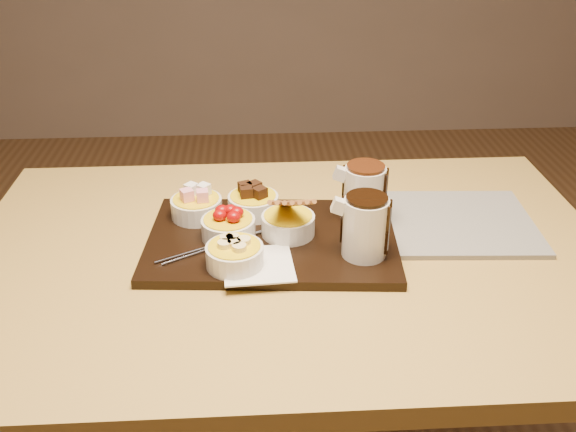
{
  "coord_description": "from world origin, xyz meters",
  "views": [
    {
      "loc": [
        -0.06,
        -1.0,
        1.38
      ],
      "look_at": [
        -0.0,
        0.02,
        0.81
      ],
      "focal_mm": 40.0,
      "sensor_mm": 36.0,
      "label": 1
    }
  ],
  "objects": [
    {
      "name": "bowl_cake",
      "position": [
        -0.06,
        0.12,
        0.79
      ],
      "size": [
        0.1,
        0.1,
        0.04
      ],
      "primitive_type": "cylinder",
      "color": "silver",
      "rests_on": "serving_board"
    },
    {
      "name": "serving_board",
      "position": [
        -0.03,
        0.02,
        0.76
      ],
      "size": [
        0.48,
        0.33,
        0.02
      ],
      "primitive_type": "cube",
      "rotation": [
        0.0,
        0.0,
        -0.07
      ],
      "color": "black",
      "rests_on": "dining_table"
    },
    {
      "name": "bowl_biscotti",
      "position": [
        -0.0,
        0.03,
        0.79
      ],
      "size": [
        0.1,
        0.1,
        0.04
      ],
      "primitive_type": "cylinder",
      "color": "silver",
      "rests_on": "serving_board"
    },
    {
      "name": "dining_table",
      "position": [
        0.0,
        0.0,
        0.65
      ],
      "size": [
        1.2,
        0.8,
        0.75
      ],
      "color": "#B59243",
      "rests_on": "ground"
    },
    {
      "name": "napkin",
      "position": [
        -0.06,
        -0.07,
        0.77
      ],
      "size": [
        0.13,
        0.13,
        0.0
      ],
      "primitive_type": "cube",
      "rotation": [
        0.0,
        0.0,
        0.07
      ],
      "color": "white",
      "rests_on": "serving_board"
    },
    {
      "name": "fondue_skewers",
      "position": [
        -0.12,
        0.0,
        0.77
      ],
      "size": [
        0.15,
        0.24,
        0.01
      ],
      "primitive_type": null,
      "rotation": [
        0.0,
        0.0,
        -1.09
      ],
      "color": "silver",
      "rests_on": "serving_board"
    },
    {
      "name": "pitcher_dark_chocolate",
      "position": [
        0.13,
        -0.05,
        0.82
      ],
      "size": [
        0.08,
        0.08,
        0.11
      ],
      "primitive_type": "cylinder",
      "rotation": [
        0.0,
        0.0,
        -0.07
      ],
      "color": "silver",
      "rests_on": "serving_board"
    },
    {
      "name": "newspaper",
      "position": [
        0.32,
        0.08,
        0.76
      ],
      "size": [
        0.34,
        0.28,
        0.01
      ],
      "primitive_type": "cube",
      "rotation": [
        0.0,
        0.0,
        -0.05
      ],
      "color": "beige",
      "rests_on": "dining_table"
    },
    {
      "name": "bowl_bananas",
      "position": [
        -0.1,
        -0.07,
        0.79
      ],
      "size": [
        0.1,
        0.1,
        0.04
      ],
      "primitive_type": "cylinder",
      "color": "silver",
      "rests_on": "serving_board"
    },
    {
      "name": "pitcher_milk_chocolate",
      "position": [
        0.15,
        0.08,
        0.82
      ],
      "size": [
        0.08,
        0.08,
        0.11
      ],
      "primitive_type": "cylinder",
      "rotation": [
        0.0,
        0.0,
        -0.07
      ],
      "color": "silver",
      "rests_on": "serving_board"
    },
    {
      "name": "bowl_marshmallows",
      "position": [
        -0.18,
        0.11,
        0.79
      ],
      "size": [
        0.1,
        0.1,
        0.04
      ],
      "primitive_type": "cylinder",
      "color": "silver",
      "rests_on": "serving_board"
    },
    {
      "name": "bowl_strawberries",
      "position": [
        -0.11,
        0.02,
        0.79
      ],
      "size": [
        0.1,
        0.1,
        0.04
      ],
      "primitive_type": "cylinder",
      "color": "silver",
      "rests_on": "serving_board"
    }
  ]
}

